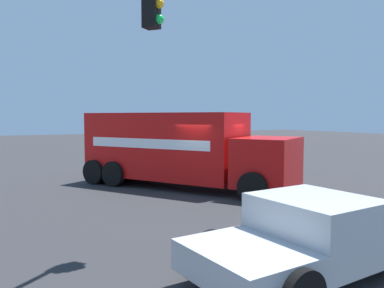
# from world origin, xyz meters

# --- Properties ---
(ground_plane) EXTENTS (100.00, 100.00, 0.00)m
(ground_plane) POSITION_xyz_m (0.00, 0.00, 0.00)
(ground_plane) COLOR #2B2B2D
(delivery_truck) EXTENTS (8.56, 6.57, 2.93)m
(delivery_truck) POSITION_xyz_m (1.15, 0.52, 1.53)
(delivery_truck) COLOR red
(delivery_truck) RESTS_ON ground
(traffic_light_primary) EXTENTS (3.10, 3.87, 6.04)m
(traffic_light_primary) POSITION_xyz_m (-6.72, 6.45, 4.01)
(traffic_light_primary) COLOR #38383D
(traffic_light_primary) RESTS_ON ground
(pickup_silver) EXTENTS (2.53, 5.32, 1.38)m
(pickup_silver) POSITION_xyz_m (-7.63, 2.09, 0.73)
(pickup_silver) COLOR #B7BABF
(pickup_silver) RESTS_ON ground
(sedan_maroon) EXTENTS (2.17, 4.37, 1.31)m
(sedan_maroon) POSITION_xyz_m (12.07, -6.20, 0.63)
(sedan_maroon) COLOR maroon
(sedan_maroon) RESTS_ON ground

